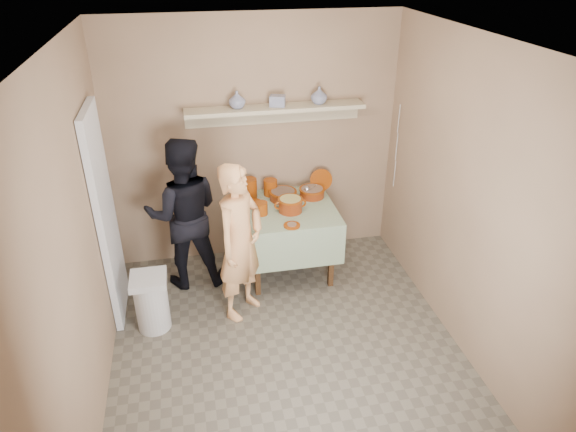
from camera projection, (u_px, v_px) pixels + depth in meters
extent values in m
plane|color=#625B4D|center=(288.00, 353.00, 4.47)|extent=(3.50, 3.50, 0.00)
cube|color=silver|center=(106.00, 218.00, 4.56)|extent=(0.06, 0.70, 2.00)
cylinder|color=maroon|center=(249.00, 188.00, 5.40)|extent=(0.16, 0.16, 0.21)
cylinder|color=maroon|center=(270.00, 187.00, 5.47)|extent=(0.15, 0.15, 0.17)
cylinder|color=maroon|center=(261.00, 208.00, 5.09)|extent=(0.13, 0.13, 0.13)
cylinder|color=maroon|center=(254.00, 204.00, 5.27)|extent=(0.16, 0.16, 0.05)
cylinder|color=maroon|center=(321.00, 180.00, 5.56)|extent=(0.25, 0.09, 0.24)
imported|color=navy|center=(319.00, 95.00, 5.12)|extent=(0.20, 0.20, 0.17)
imported|color=navy|center=(237.00, 100.00, 4.99)|extent=(0.21, 0.21, 0.17)
cube|color=navy|center=(278.00, 101.00, 5.06)|extent=(0.18, 0.15, 0.11)
imported|color=#EAA265|center=(240.00, 243.00, 4.64)|extent=(0.65, 0.66, 1.53)
imported|color=black|center=(184.00, 214.00, 5.06)|extent=(0.78, 0.62, 1.58)
cube|color=#98795D|center=(255.00, 143.00, 5.37)|extent=(3.00, 0.02, 2.60)
cube|color=#98795D|center=(366.00, 409.00, 2.33)|extent=(3.00, 0.02, 2.60)
cube|color=#98795D|center=(77.00, 245.00, 3.59)|extent=(0.02, 3.50, 2.60)
cube|color=#98795D|center=(472.00, 205.00, 4.12)|extent=(0.02, 3.50, 2.60)
cube|color=silver|center=(288.00, 42.00, 3.23)|extent=(3.00, 3.50, 0.02)
cube|color=#4C2D16|center=(257.00, 265.00, 5.05)|extent=(0.05, 0.05, 0.71)
cube|color=#4C2D16|center=(331.00, 256.00, 5.19)|extent=(0.05, 0.05, 0.71)
cube|color=#4C2D16|center=(247.00, 227.00, 5.71)|extent=(0.05, 0.05, 0.71)
cube|color=#4C2D16|center=(313.00, 221.00, 5.84)|extent=(0.05, 0.05, 0.71)
cube|color=#4C2D16|center=(287.00, 210.00, 5.27)|extent=(0.90, 0.90, 0.04)
cube|color=#23591E|center=(287.00, 208.00, 5.26)|extent=(0.96, 0.96, 0.01)
cube|color=#23591E|center=(297.00, 250.00, 4.95)|extent=(0.96, 0.01, 0.44)
cube|color=#23591E|center=(279.00, 205.00, 5.77)|extent=(0.96, 0.01, 0.44)
cube|color=#23591E|center=(242.00, 230.00, 5.28)|extent=(0.01, 0.96, 0.44)
cube|color=#23591E|center=(331.00, 221.00, 5.44)|extent=(0.01, 0.96, 0.44)
cylinder|color=#641B05|center=(283.00, 195.00, 5.39)|extent=(0.28, 0.28, 0.09)
cylinder|color=maroon|center=(283.00, 192.00, 5.37)|extent=(0.30, 0.30, 0.01)
cylinder|color=brown|center=(283.00, 193.00, 5.38)|extent=(0.25, 0.25, 0.05)
cylinder|color=#641B05|center=(312.00, 193.00, 5.45)|extent=(0.26, 0.26, 0.09)
cylinder|color=maroon|center=(312.00, 189.00, 5.43)|extent=(0.28, 0.28, 0.01)
cylinder|color=#8C6B54|center=(312.00, 190.00, 5.43)|extent=(0.23, 0.23, 0.05)
cylinder|color=silver|center=(314.00, 187.00, 5.25)|extent=(0.01, 0.22, 0.16)
sphere|color=silver|center=(307.00, 189.00, 5.39)|extent=(0.07, 0.07, 0.07)
cylinder|color=#641B05|center=(290.00, 205.00, 5.14)|extent=(0.24, 0.24, 0.14)
cylinder|color=maroon|center=(290.00, 199.00, 5.11)|extent=(0.25, 0.25, 0.01)
cylinder|color=tan|center=(290.00, 201.00, 5.12)|extent=(0.21, 0.21, 0.05)
torus|color=maroon|center=(279.00, 206.00, 5.12)|extent=(0.09, 0.02, 0.09)
torus|color=maroon|center=(302.00, 203.00, 5.16)|extent=(0.09, 0.02, 0.09)
cylinder|color=maroon|center=(292.00, 225.00, 4.90)|extent=(0.16, 0.16, 0.02)
cylinder|color=#8C6B54|center=(292.00, 224.00, 4.90)|extent=(0.09, 0.09, 0.01)
cube|color=#BEAF8D|center=(275.00, 108.00, 5.09)|extent=(1.80, 0.25, 0.04)
cube|color=#BEAF8D|center=(273.00, 115.00, 5.24)|extent=(1.80, 0.02, 0.18)
cylinder|color=silver|center=(152.00, 305.00, 4.66)|extent=(0.30, 0.30, 0.50)
cube|color=silver|center=(148.00, 280.00, 4.53)|extent=(0.32, 0.32, 0.06)
cylinder|color=silver|center=(399.00, 119.00, 5.28)|extent=(0.01, 0.01, 0.30)
cylinder|color=silver|center=(397.00, 147.00, 5.41)|extent=(0.01, 0.01, 0.30)
cylinder|color=silver|center=(395.00, 174.00, 5.53)|extent=(0.01, 0.01, 0.30)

